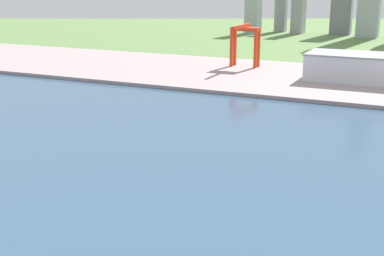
{
  "coord_description": "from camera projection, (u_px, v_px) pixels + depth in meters",
  "views": [
    {
      "loc": [
        46.77,
        102.63,
        73.07
      ],
      "look_at": [
        -19.59,
        245.69,
        28.93
      ],
      "focal_mm": 50.33,
      "sensor_mm": 36.0,
      "label": 1
    }
  ],
  "objects": [
    {
      "name": "ground_plane",
      "position": [
        295.0,
        171.0,
        211.07
      ],
      "size": [
        2400.0,
        2400.0,
        0.0
      ],
      "primitive_type": "plane",
      "color": "#618447"
    },
    {
      "name": "water_bay",
      "position": [
        244.0,
        234.0,
        158.63
      ],
      "size": [
        840.0,
        360.0,
        0.15
      ],
      "primitive_type": "cube",
      "color": "#385675",
      "rests_on": "ground"
    },
    {
      "name": "industrial_pier",
      "position": [
        364.0,
        84.0,
        376.71
      ],
      "size": [
        840.0,
        140.0,
        2.5
      ],
      "primitive_type": "cube",
      "color": "#A89494",
      "rests_on": "ground"
    },
    {
      "name": "port_crane_red",
      "position": [
        245.0,
        36.0,
        434.93
      ],
      "size": [
        22.87,
        38.24,
        34.65
      ],
      "color": "red",
      "rests_on": "industrial_pier"
    },
    {
      "name": "warehouse_main",
      "position": [
        354.0,
        67.0,
        380.99
      ],
      "size": [
        66.23,
        38.03,
        19.16
      ],
      "color": "silver",
      "rests_on": "industrial_pier"
    }
  ]
}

